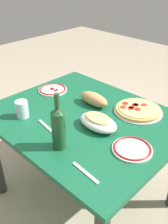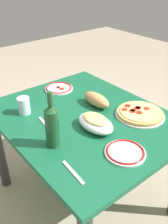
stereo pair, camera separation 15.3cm
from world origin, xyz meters
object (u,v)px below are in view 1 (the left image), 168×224
at_px(water_glass, 22,109).
at_px(side_plate_far, 53,90).
at_px(baked_pasta_dish, 98,121).
at_px(pepperoni_pizza, 138,110).
at_px(bread_loaf, 94,99).
at_px(dining_table, 84,133).
at_px(side_plate_near, 132,149).
at_px(wine_bottle, 58,127).

xyz_separation_m(water_glass, side_plate_far, (0.15, -0.35, -0.04)).
bearing_deg(baked_pasta_dish, pepperoni_pizza, -101.86).
relative_size(side_plate_far, bread_loaf, 0.95).
xyz_separation_m(dining_table, water_glass, (0.26, 0.26, 0.18)).
bearing_deg(pepperoni_pizza, side_plate_near, 119.77).
bearing_deg(baked_pasta_dish, water_glass, 29.93).
xyz_separation_m(side_plate_near, bread_loaf, (0.45, -0.21, 0.03)).
xyz_separation_m(baked_pasta_dish, side_plate_far, (0.55, -0.12, -0.03)).
relative_size(dining_table, pepperoni_pizza, 3.68).
bearing_deg(dining_table, water_glass, 45.17).
height_order(pepperoni_pizza, bread_loaf, bread_loaf).
relative_size(baked_pasta_dish, side_plate_far, 1.17).
relative_size(side_plate_near, side_plate_far, 0.99).
bearing_deg(side_plate_far, baked_pasta_dish, 167.46).
relative_size(water_glass, bread_loaf, 0.49).
distance_m(baked_pasta_dish, wine_bottle, 0.28).
xyz_separation_m(wine_bottle, water_glass, (0.38, -0.03, -0.07)).
xyz_separation_m(dining_table, pepperoni_pizza, (-0.21, -0.27, 0.14)).
bearing_deg(side_plate_near, water_glass, 17.15).
height_order(wine_bottle, water_glass, wine_bottle).
bearing_deg(dining_table, baked_pasta_dish, 167.63).
height_order(baked_pasta_dish, wine_bottle, wine_bottle).
xyz_separation_m(baked_pasta_dish, bread_loaf, (0.20, -0.18, 0.00)).
xyz_separation_m(dining_table, wine_bottle, (-0.12, 0.30, 0.25)).
xyz_separation_m(dining_table, baked_pasta_dish, (-0.14, 0.03, 0.17)).
height_order(baked_pasta_dish, water_glass, water_glass).
distance_m(baked_pasta_dish, bread_loaf, 0.26).
bearing_deg(wine_bottle, side_plate_near, -139.79).
bearing_deg(pepperoni_pizza, dining_table, 53.19).
height_order(baked_pasta_dish, side_plate_near, baked_pasta_dish).
distance_m(pepperoni_pizza, side_plate_near, 0.38).
height_order(pepperoni_pizza, side_plate_far, pepperoni_pizza).
distance_m(dining_table, side_plate_near, 0.42).
distance_m(wine_bottle, side_plate_far, 0.66).
bearing_deg(baked_pasta_dish, bread_loaf, -42.38).
bearing_deg(side_plate_near, wine_bottle, 40.21).
bearing_deg(wine_bottle, water_glass, -5.13).
relative_size(side_plate_near, bread_loaf, 0.94).
bearing_deg(side_plate_far, bread_loaf, -171.00).
xyz_separation_m(pepperoni_pizza, baked_pasta_dish, (0.06, 0.31, 0.03)).
height_order(dining_table, water_glass, water_glass).
xyz_separation_m(pepperoni_pizza, bread_loaf, (0.26, 0.13, 0.03)).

